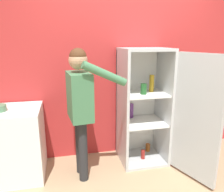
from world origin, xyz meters
TOP-DOWN VIEW (x-y plane):
  - ground_plane at (0.00, 0.00)m, footprint 12.00×12.00m
  - wall_back at (0.00, 0.98)m, footprint 7.00×0.06m
  - refrigerator at (0.30, 0.55)m, footprint 0.91×1.18m
  - person at (-0.68, 0.42)m, footprint 0.67×0.58m
  - counter at (-1.50, 0.61)m, footprint 0.69×0.65m

SIDE VIEW (x-z plane):
  - ground_plane at x=0.00m, z-range 0.00..0.00m
  - counter at x=-1.50m, z-range 0.00..0.89m
  - refrigerator at x=0.30m, z-range 0.00..1.60m
  - person at x=-0.68m, z-range 0.21..1.83m
  - wall_back at x=0.00m, z-range 0.00..2.55m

